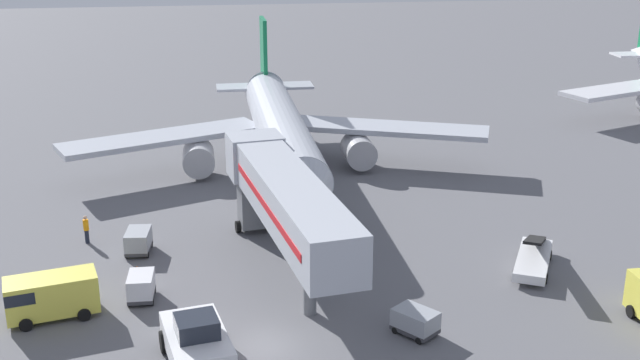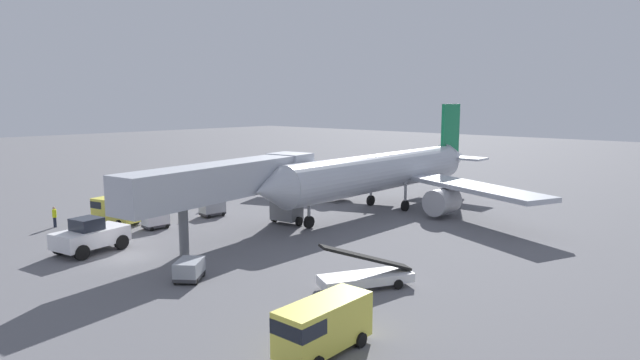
% 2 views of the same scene
% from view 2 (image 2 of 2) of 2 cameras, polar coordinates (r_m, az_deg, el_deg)
% --- Properties ---
extents(ground_plane, '(300.00, 300.00, 0.00)m').
position_cam_2_polar(ground_plane, '(41.22, -19.82, -7.74)').
color(ground_plane, slate).
extents(airplane_at_gate, '(35.18, 34.94, 10.84)m').
position_cam_2_polar(airplane_at_gate, '(55.54, 7.10, 0.80)').
color(airplane_at_gate, '#B7BCC6').
rests_on(airplane_at_gate, ground).
extents(jet_bridge, '(6.03, 19.71, 6.46)m').
position_cam_2_polar(jet_bridge, '(43.18, -9.02, -0.16)').
color(jet_bridge, '#B2B7C1').
rests_on(jet_bridge, ground).
extents(pushback_tug, '(3.75, 5.56, 2.63)m').
position_cam_2_polar(pushback_tug, '(43.21, -23.42, -5.51)').
color(pushback_tug, white).
rests_on(pushback_tug, ground).
extents(belt_loader_truck, '(4.29, 5.90, 2.88)m').
position_cam_2_polar(belt_loader_truck, '(32.56, 4.94, -10.20)').
color(belt_loader_truck, white).
rests_on(belt_loader_truck, ground).
extents(service_van_outer_left, '(2.19, 4.88, 2.38)m').
position_cam_2_polar(service_van_outer_left, '(24.32, 0.18, -15.25)').
color(service_van_outer_left, '#E5DB4C').
rests_on(service_van_outer_left, ground).
extents(service_van_near_right, '(4.98, 3.05, 2.29)m').
position_cam_2_polar(service_van_near_right, '(52.37, -21.07, -2.96)').
color(service_van_near_right, '#E5DB4C').
rests_on(service_van_near_right, ground).
extents(baggage_cart_rear_left, '(2.48, 2.59, 1.31)m').
position_cam_2_polar(baggage_cart_rear_left, '(34.66, -13.84, -9.26)').
color(baggage_cart_rear_left, '#38383D').
rests_on(baggage_cart_rear_left, ground).
extents(baggage_cart_far_right, '(1.44, 2.14, 1.49)m').
position_cam_2_polar(baggage_cart_far_right, '(49.09, -17.22, -4.07)').
color(baggage_cart_far_right, '#38383D').
rests_on(baggage_cart_far_right, ground).
extents(baggage_cart_mid_left, '(1.64, 2.38, 1.47)m').
position_cam_2_polar(baggage_cart_mid_left, '(53.04, -11.47, -2.96)').
color(baggage_cart_mid_left, '#38383D').
rests_on(baggage_cart_mid_left, ground).
extents(ground_crew_worker_foreground, '(0.50, 0.50, 1.87)m').
position_cam_2_polar(ground_crew_worker_foreground, '(53.00, -26.59, -3.50)').
color(ground_crew_worker_foreground, '#1E2333').
rests_on(ground_crew_worker_foreground, ground).
extents(ground_crew_worker_midground, '(0.48, 0.48, 1.87)m').
position_cam_2_polar(ground_crew_worker_midground, '(56.89, -11.84, -2.02)').
color(ground_crew_worker_midground, '#1E2333').
rests_on(ground_crew_worker_midground, ground).
extents(safety_cone_alpha, '(0.49, 0.49, 0.74)m').
position_cam_2_polar(safety_cone_alpha, '(51.05, -14.61, -4.02)').
color(safety_cone_alpha, black).
rests_on(safety_cone_alpha, ground).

